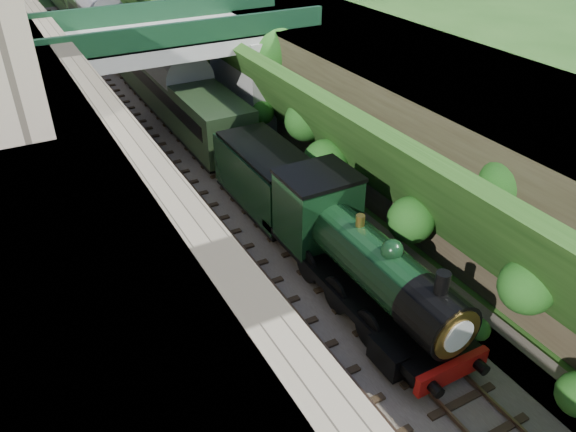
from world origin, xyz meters
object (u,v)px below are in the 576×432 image
Objects in this scene: tender at (267,181)px; tree at (273,55)px; road_bridge at (180,68)px; locomotive at (360,260)px.

tree is at bearing 60.86° from tender.
tender is at bearing -88.59° from road_bridge.
locomotive is (0.26, -17.76, -2.18)m from road_bridge.
road_bridge reaches higher than locomotive.
locomotive is at bearing -90.00° from tender.
locomotive is 1.70× the size of tender.
tree reaches higher than tender.
road_bridge is at bearing 90.83° from locomotive.
tender is (-0.00, 7.36, -0.27)m from locomotive.
road_bridge is 17.90m from locomotive.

